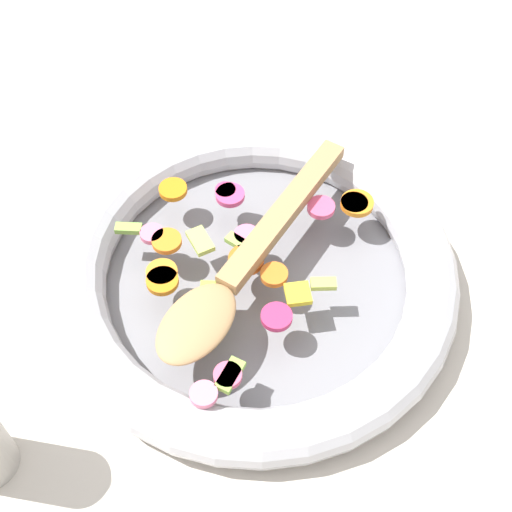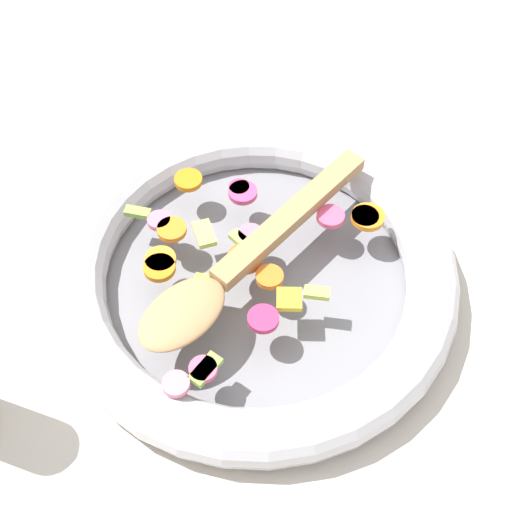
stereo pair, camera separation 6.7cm
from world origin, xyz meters
The scene contains 4 objects.
ground_plane centered at (0.00, 0.00, 0.00)m, with size 4.00×4.00×0.00m, color beige.
skillet centered at (0.00, 0.00, 0.02)m, with size 0.39×0.39×0.05m.
chopped_vegetables centered at (0.01, -0.01, 0.05)m, with size 0.27×0.24×0.01m.
wooden_spoon centered at (0.02, 0.01, 0.06)m, with size 0.28×0.15×0.01m.
Camera 2 is at (0.17, 0.36, 0.59)m, focal length 50.00 mm.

